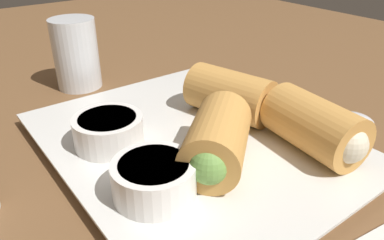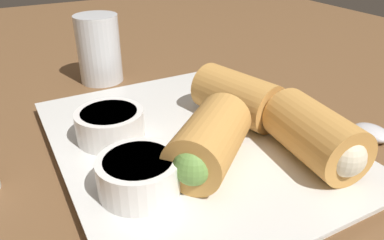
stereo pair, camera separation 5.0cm
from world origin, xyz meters
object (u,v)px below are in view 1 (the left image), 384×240
Objects in this scene: drinking_glass at (76,54)px; spoon at (347,117)px; dipping_bowl_far at (154,178)px; dipping_bowl_near at (108,130)px; serving_plate at (192,144)px.

spoon is at bearing -144.55° from drinking_glass.
drinking_glass is at bearing -10.19° from dipping_bowl_far.
dipping_bowl_far is at bearing 176.91° from dipping_bowl_near.
serving_plate is at bearing -55.70° from dipping_bowl_far.
spoon is at bearing -91.66° from dipping_bowl_far.
drinking_glass reaches higher than serving_plate.
dipping_bowl_near reaches higher than serving_plate.
dipping_bowl_near and dipping_bowl_far have the same top height.
drinking_glass is at bearing 35.45° from spoon.
dipping_bowl_far is (-5.41, 7.94, 2.43)cm from serving_plate.
dipping_bowl_far is at bearing 124.30° from serving_plate.
dipping_bowl_near is 1.00× the size of dipping_bowl_far.
drinking_glass is (29.40, -5.28, 1.77)cm from dipping_bowl_far.
serving_plate is 9.91cm from dipping_bowl_far.
spoon is (-10.26, -26.25, -2.52)cm from dipping_bowl_near.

